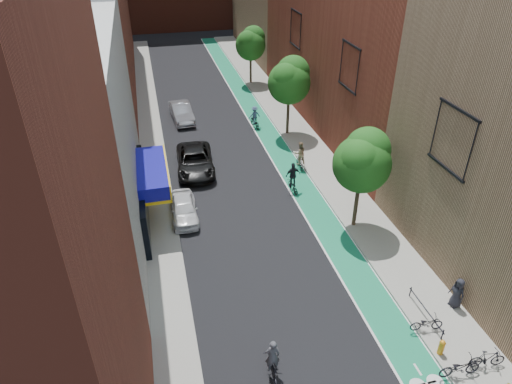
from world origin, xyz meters
TOP-DOWN VIEW (x-y plane):
  - ground at (0.00, 0.00)m, footprint 160.00×160.00m
  - bike_lane at (4.00, 26.00)m, footprint 2.00×68.00m
  - sidewalk_left at (-6.00, 26.00)m, footprint 2.00×68.00m
  - sidewalk_right at (6.50, 26.00)m, footprint 3.00×68.00m
  - building_left_white at (-11.00, 14.00)m, footprint 8.00×20.00m
  - tree_near at (5.65, 10.02)m, footprint 3.40×3.36m
  - tree_mid at (5.65, 24.02)m, footprint 3.55×3.53m
  - tree_far at (5.65, 38.02)m, footprint 3.30×3.25m
  - parked_car_white at (-4.47, 13.42)m, footprint 1.70×4.05m
  - parked_car_black at (-3.00, 19.41)m, footprint 3.01×5.91m
  - parked_car_silver at (-3.00, 29.23)m, footprint 2.08×4.97m
  - cyclist_lead at (-2.13, 0.86)m, footprint 0.83×1.92m
  - cyclist_lane_near at (4.70, 17.91)m, footprint 0.87×1.53m
  - cyclist_lane_mid at (3.20, 14.88)m, footprint 1.10×1.58m
  - cyclist_lane_far at (3.20, 26.13)m, footprint 1.13×1.91m
  - parked_bike_near at (5.40, -1.01)m, footprint 1.86×0.74m
  - parked_bike_mid at (6.80, -0.90)m, footprint 1.63×0.69m
  - parked_bike_far at (5.40, 1.49)m, footprint 1.62×0.75m
  - pedestrian at (7.60, 2.53)m, footprint 0.69×0.90m
  - fire_hydrant at (5.30, 0.14)m, footprint 0.28×0.28m

SIDE VIEW (x-z plane):
  - ground at x=0.00m, z-range 0.00..0.00m
  - bike_lane at x=4.00m, z-range 0.00..0.01m
  - sidewalk_left at x=-6.00m, z-range 0.00..0.15m
  - sidewalk_right at x=6.50m, z-range 0.00..0.15m
  - parked_bike_far at x=5.40m, z-range 0.15..0.97m
  - fire_hydrant at x=5.30m, z-range 0.18..0.97m
  - parked_bike_mid at x=6.80m, z-range 0.15..1.10m
  - parked_bike_near at x=5.40m, z-range 0.15..1.11m
  - cyclist_lead at x=-2.13m, z-range -0.35..1.72m
  - parked_car_white at x=-4.47m, z-range 0.00..1.37m
  - parked_car_black at x=-3.00m, z-range 0.00..1.60m
  - parked_car_silver at x=-3.00m, z-range 0.00..1.60m
  - cyclist_lane_far at x=3.20m, z-range -0.14..1.82m
  - cyclist_lane_mid at x=3.20m, z-range -0.20..1.96m
  - cyclist_lane_near at x=4.70m, z-range -0.11..2.03m
  - pedestrian at x=7.60m, z-range 0.15..1.80m
  - tree_far at x=5.65m, z-range 1.40..7.60m
  - tree_near at x=5.65m, z-range 1.45..7.87m
  - tree_mid at x=5.65m, z-range 1.52..8.26m
  - building_left_white at x=-11.00m, z-range 0.00..12.00m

